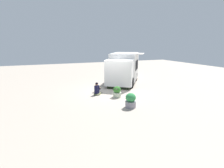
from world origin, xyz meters
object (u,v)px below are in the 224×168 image
at_px(food_truck, 123,69).
at_px(person_customer, 97,90).
at_px(planter_flowering_far, 131,101).
at_px(planter_flowering_near, 117,92).

height_order(food_truck, person_customer, food_truck).
bearing_deg(planter_flowering_far, person_customer, 106.64).
distance_m(food_truck, planter_flowering_far, 6.50).
xyz_separation_m(food_truck, planter_flowering_near, (-2.32, -3.86, -0.91)).
xyz_separation_m(food_truck, person_customer, (-3.36, -2.83, -0.93)).
height_order(food_truck, planter_flowering_near, food_truck).
relative_size(food_truck, planter_flowering_far, 6.56).
bearing_deg(planter_flowering_far, planter_flowering_near, 87.13).
height_order(person_customer, planter_flowering_far, person_customer).
height_order(planter_flowering_near, planter_flowering_far, planter_flowering_far).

